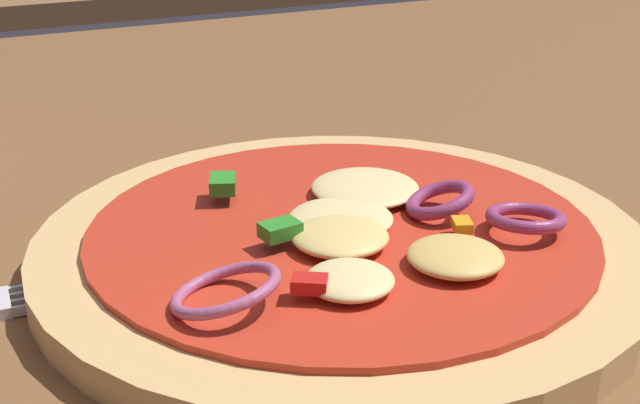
# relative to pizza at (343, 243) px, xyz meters

# --- Properties ---
(dining_table) EXTENTS (1.43, 1.02, 0.03)m
(dining_table) POSITION_rel_pizza_xyz_m (0.01, 0.04, -0.02)
(dining_table) COLOR brown
(dining_table) RESTS_ON ground
(pizza) EXTENTS (0.26, 0.26, 0.03)m
(pizza) POSITION_rel_pizza_xyz_m (0.00, 0.00, 0.00)
(pizza) COLOR tan
(pizza) RESTS_ON dining_table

